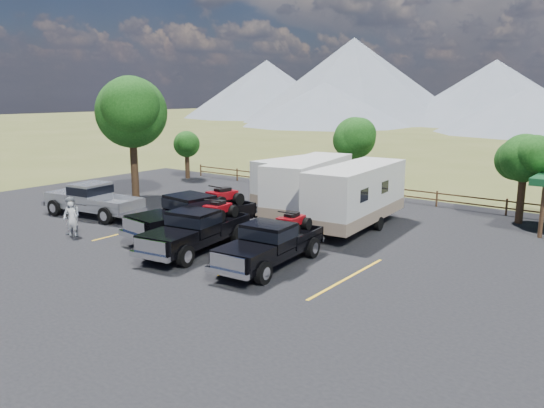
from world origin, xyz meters
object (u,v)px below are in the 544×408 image
Objects in this scene: tree_big_nw at (131,112)px; person_b at (71,217)px; rig_right at (272,242)px; rig_left at (195,213)px; person_a at (72,218)px; pickup_silver at (93,199)px; trailer_right at (356,196)px; trailer_center at (309,187)px; trailer_left at (302,180)px; rig_center at (197,229)px.

person_b is at bearing -57.09° from tree_big_nw.
tree_big_nw is 16.97m from rig_right.
person_a is (-4.60, -3.66, -0.21)m from rig_left.
pickup_silver is 4.15m from person_a.
trailer_right is at bearing 108.96° from pickup_silver.
trailer_center is 1.44× the size of pickup_silver.
trailer_right is (3.38, -0.78, 0.01)m from trailer_center.
tree_big_nw is 11.41m from rig_left.
trailer_right is (5.42, -3.15, 0.16)m from trailer_left.
tree_big_nw reaches higher than person_a.
rig_left is at bearing -23.23° from tree_big_nw.
tree_big_nw is at bearing 155.15° from rig_right.
rig_center is at bearing -73.93° from trailer_left.
trailer_right reaches higher than rig_left.
trailer_left reaches higher than rig_left.
trailer_center is 0.99× the size of trailer_right.
trailer_center is at bearing -42.39° from trailer_left.
pickup_silver is 4.18m from person_b.
person_a is (-6.80, -10.29, -0.81)m from trailer_center.
trailer_left is at bearing -133.82° from person_a.
trailer_right is (15.22, 1.71, -3.87)m from tree_big_nw.
rig_right is 10.55m from person_b.
tree_big_nw is 10.40m from person_a.
person_a is at bearing -141.41° from trailer_right.
trailer_left is 13.55m from person_b.
rig_center is at bearing -26.91° from tree_big_nw.
rig_center is 3.64× the size of person_a.
rig_left is 1.08× the size of pickup_silver.
pickup_silver is at bearing -121.38° from trailer_left.
trailer_right reaches higher than trailer_left.
rig_center is 6.77m from person_b.
trailer_left is 0.91× the size of trailer_center.
trailer_right is at bearing -23.34° from trailer_left.
trailer_right is 14.48m from pickup_silver.
rig_left is (9.65, -4.14, -4.48)m from tree_big_nw.
pickup_silver is at bearing -153.00° from trailer_center.
rig_center is at bearing -102.00° from trailer_center.
rig_left is 7.41m from pickup_silver.
pickup_silver is (-7.38, -0.58, -0.11)m from rig_left.
person_b is (-10.15, -9.53, -0.73)m from trailer_right.
tree_big_nw reaches higher than rig_left.
trailer_center is at bearing 79.41° from rig_center.
trailer_right is (-0.15, 7.23, 0.75)m from rig_right.
rig_left reaches higher than rig_right.
trailer_right is (3.67, 7.57, 0.71)m from rig_center.
rig_left is 9.01m from trailer_left.
rig_left is 1.15× the size of rig_right.
trailer_center is 12.36m from person_b.
rig_left reaches higher than pickup_silver.
rig_center is 0.68× the size of trailer_center.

